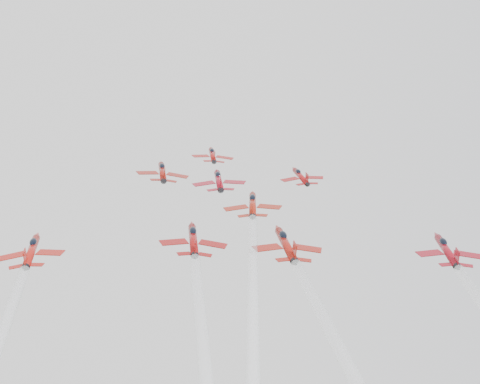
{
  "coord_description": "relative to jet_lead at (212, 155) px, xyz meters",
  "views": [
    {
      "loc": [
        -10.27,
        -113.25,
        119.84
      ],
      "look_at": [
        0.0,
        2.0,
        134.1
      ],
      "focal_mm": 50.0,
      "sensor_mm": 36.0,
      "label": 1
    }
  ],
  "objects": [
    {
      "name": "jet_lead",
      "position": [
        0.0,
        0.0,
        0.0
      ],
      "size": [
        8.96,
        11.77,
        6.48
      ],
      "rotation": [
        0.46,
        0.04,
        0.05
      ],
      "color": "#9E110F"
    },
    {
      "name": "jet_row2_left",
      "position": [
        -10.16,
        -11.08,
        -5.43
      ],
      "size": [
        10.16,
        13.34,
        7.35
      ],
      "rotation": [
        0.46,
        0.06,
        0.11
      ],
      "color": "maroon"
    },
    {
      "name": "jet_row2_center",
      "position": [
        0.49,
        -15.49,
        -7.59
      ],
      "size": [
        10.08,
        13.24,
        7.29
      ],
      "rotation": [
        0.46,
        -0.06,
        -0.01
      ],
      "color": "maroon"
    },
    {
      "name": "jet_row2_right",
      "position": [
        16.6,
        -12.68,
        -6.22
      ],
      "size": [
        8.61,
        11.31,
        6.23
      ],
      "rotation": [
        0.46,
        -0.1,
        0.07
      ],
      "color": "#9B0E10"
    },
    {
      "name": "jet_center",
      "position": [
        5.58,
        -70.42,
        -34.62
      ],
      "size": [
        9.98,
        97.64,
        48.81
      ],
      "rotation": [
        0.46,
        -0.03,
        -0.12
      ],
      "color": "#9E1D0F"
    }
  ]
}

